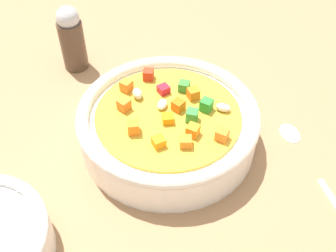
% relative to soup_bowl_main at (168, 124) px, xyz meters
% --- Properties ---
extents(ground_plane, '(1.40, 1.40, 0.02)m').
position_rel_soup_bowl_main_xyz_m(ground_plane, '(-0.00, -0.00, -0.04)').
color(ground_plane, '#9E754F').
extents(soup_bowl_main, '(0.21, 0.21, 0.06)m').
position_rel_soup_bowl_main_xyz_m(soup_bowl_main, '(0.00, 0.00, 0.00)').
color(soup_bowl_main, white).
rests_on(soup_bowl_main, ground_plane).
extents(spoon, '(0.08, 0.23, 0.01)m').
position_rel_soup_bowl_main_xyz_m(spoon, '(0.11, -0.14, -0.02)').
color(spoon, silver).
rests_on(spoon, ground_plane).
extents(pepper_shaker, '(0.03, 0.03, 0.09)m').
position_rel_soup_bowl_main_xyz_m(pepper_shaker, '(-0.04, 0.20, 0.02)').
color(pepper_shaker, '#4C3828').
rests_on(pepper_shaker, ground_plane).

